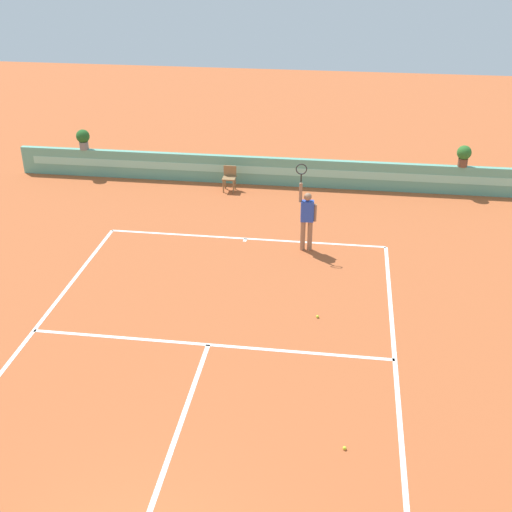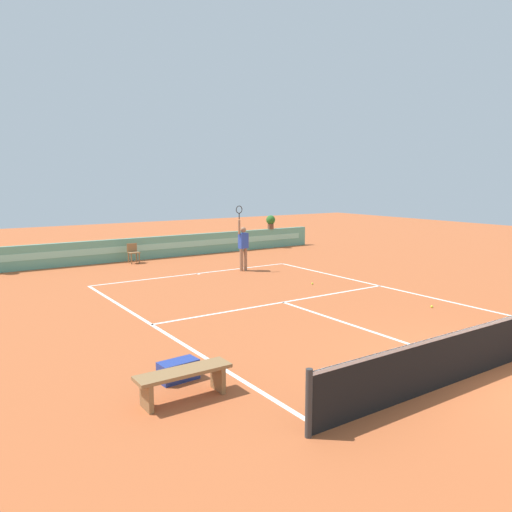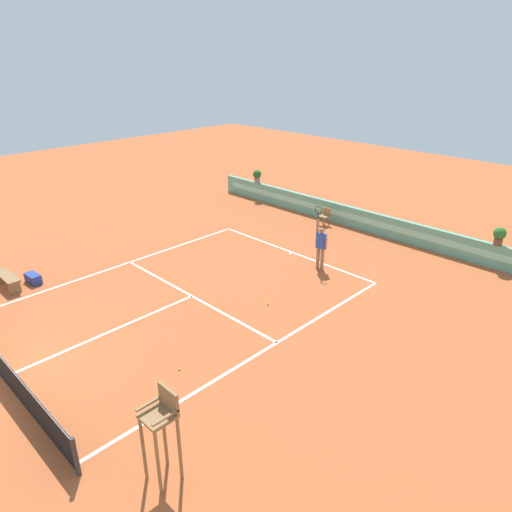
# 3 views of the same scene
# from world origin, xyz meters

# --- Properties ---
(ground_plane) EXTENTS (60.00, 60.00, 0.00)m
(ground_plane) POSITION_xyz_m (0.00, 6.00, 0.00)
(ground_plane) COLOR #B2562D
(court_lines) EXTENTS (8.32, 11.94, 0.01)m
(court_lines) POSITION_xyz_m (0.00, 6.72, 0.00)
(court_lines) COLOR white
(court_lines) RESTS_ON ground
(back_wall_barrier) EXTENTS (18.00, 0.21, 1.00)m
(back_wall_barrier) POSITION_xyz_m (0.00, 16.39, 0.50)
(back_wall_barrier) COLOR #60A88E
(back_wall_barrier) RESTS_ON ground
(ball_kid_chair) EXTENTS (0.44, 0.44, 0.85)m
(ball_kid_chair) POSITION_xyz_m (-1.14, 15.66, 0.48)
(ball_kid_chair) COLOR olive
(ball_kid_chair) RESTS_ON ground
(tennis_player) EXTENTS (0.62, 0.25, 2.58)m
(tennis_player) POSITION_xyz_m (1.82, 11.43, 1.05)
(tennis_player) COLOR #9E7051
(tennis_player) RESTS_ON ground
(tennis_ball_near_baseline) EXTENTS (0.07, 0.07, 0.07)m
(tennis_ball_near_baseline) POSITION_xyz_m (2.36, 7.86, 0.03)
(tennis_ball_near_baseline) COLOR #CCE033
(tennis_ball_near_baseline) RESTS_ON ground
(tennis_ball_mid_court) EXTENTS (0.07, 0.07, 0.07)m
(tennis_ball_mid_court) POSITION_xyz_m (3.08, 3.55, 0.03)
(tennis_ball_mid_court) COLOR #CCE033
(tennis_ball_mid_court) RESTS_ON ground
(potted_plant_far_right) EXTENTS (0.48, 0.48, 0.72)m
(potted_plant_far_right) POSITION_xyz_m (6.72, 16.39, 1.41)
(potted_plant_far_right) COLOR brown
(potted_plant_far_right) RESTS_ON back_wall_barrier
(potted_plant_far_left) EXTENTS (0.48, 0.48, 0.72)m
(potted_plant_far_left) POSITION_xyz_m (-6.59, 16.39, 1.41)
(potted_plant_far_left) COLOR gray
(potted_plant_far_left) RESTS_ON back_wall_barrier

